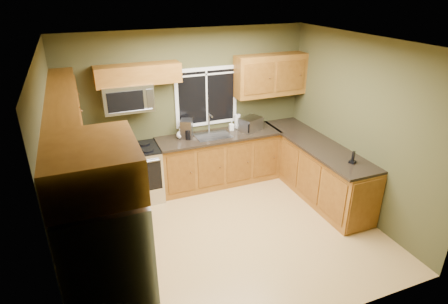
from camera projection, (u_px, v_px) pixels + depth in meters
floor at (230, 233)px, 5.49m from camera, size 4.20×4.20×0.00m
ceiling at (231, 44)px, 4.37m from camera, size 4.20×4.20×0.00m
back_wall at (190, 110)px, 6.45m from camera, size 4.20×0.00×4.20m
front_wall at (307, 224)px, 3.41m from camera, size 4.20×0.00×4.20m
left_wall at (59, 177)px, 4.22m from camera, size 0.00×3.60×3.60m
right_wall at (358, 128)px, 5.64m from camera, size 0.00×3.60×3.60m
window at (206, 97)px, 6.45m from camera, size 1.12×0.03×1.02m
base_cabinets_left at (95, 216)px, 5.09m from camera, size 0.60×2.65×0.90m
countertop_left at (92, 186)px, 4.91m from camera, size 0.65×2.65×0.04m
base_cabinets_back at (219, 160)px, 6.71m from camera, size 2.17×0.60×0.90m
countertop_back at (219, 136)px, 6.49m from camera, size 2.17×0.65×0.04m
base_cabinets_peninsula at (315, 169)px, 6.37m from camera, size 0.60×2.52×0.90m
countertop_peninsula at (316, 144)px, 6.17m from camera, size 0.65×2.50×0.04m
upper_cabinets_left at (66, 120)px, 4.46m from camera, size 0.33×2.65×0.72m
upper_cabinets_back_left at (138, 74)px, 5.72m from camera, size 1.30×0.33×0.30m
upper_cabinets_back_right at (270, 75)px, 6.59m from camera, size 1.30×0.33×0.72m
upper_cabinet_over_fridge at (92, 166)px, 2.96m from camera, size 0.72×0.90×0.38m
refrigerator at (110, 276)px, 3.43m from camera, size 0.74×0.90×1.80m
range at (137, 174)px, 6.18m from camera, size 0.76×0.69×0.94m
microwave at (128, 98)px, 5.77m from camera, size 0.76×0.41×0.42m
sink at (213, 135)px, 6.46m from camera, size 0.60×0.42×0.36m
toaster_oven at (251, 124)px, 6.64m from camera, size 0.46×0.42×0.23m
coffee_maker at (187, 129)px, 6.31m from camera, size 0.27×0.31×0.32m
kettle at (183, 130)px, 6.38m from camera, size 0.17×0.17×0.24m
paper_towel_roll at (237, 121)px, 6.75m from camera, size 0.11×0.11×0.28m
soap_bottle_a at (185, 127)px, 6.43m from camera, size 0.13×0.13×0.29m
soap_bottle_b at (232, 126)px, 6.66m from camera, size 0.09×0.09×0.17m
soap_bottle_c at (181, 133)px, 6.30m from camera, size 0.18×0.18×0.18m
cordless_phone at (353, 160)px, 5.45m from camera, size 0.11×0.11×0.19m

